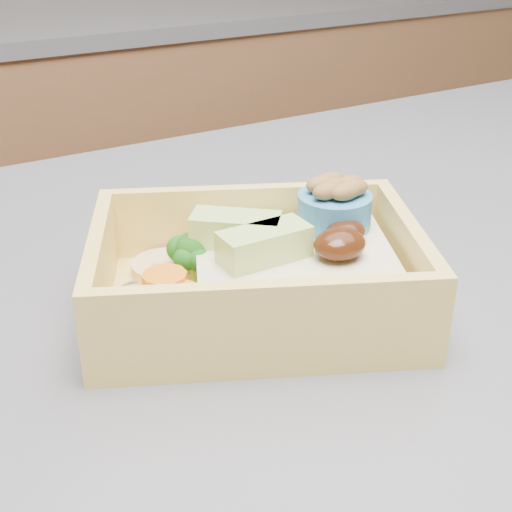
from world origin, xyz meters
TOP-DOWN VIEW (x-y plane):
  - back_cabinets at (0.00, 1.23)m, footprint 3.20×0.62m
  - bento_box at (-0.14, -0.03)m, footprint 0.24×0.21m

SIDE VIEW (x-z plane):
  - back_cabinets at x=0.00m, z-range -0.26..2.04m
  - bento_box at x=-0.14m, z-range 0.91..0.98m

